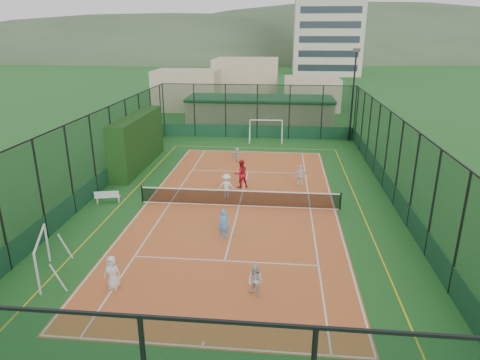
% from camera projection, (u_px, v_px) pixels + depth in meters
% --- Properties ---
extents(ground, '(300.00, 300.00, 0.00)m').
position_uv_depth(ground, '(239.00, 206.00, 24.96)').
color(ground, '#205D25').
rests_on(ground, ground).
extents(court_slab, '(11.17, 23.97, 0.01)m').
position_uv_depth(court_slab, '(239.00, 206.00, 24.96)').
color(court_slab, '#CD592D').
rests_on(court_slab, ground).
extents(tennis_net, '(11.67, 0.12, 1.06)m').
position_uv_depth(tennis_net, '(239.00, 197.00, 24.79)').
color(tennis_net, black).
rests_on(tennis_net, ground).
extents(perimeter_fence, '(18.12, 34.12, 5.00)m').
position_uv_depth(perimeter_fence, '(239.00, 165.00, 24.14)').
color(perimeter_fence, black).
rests_on(perimeter_fence, ground).
extents(floodlight_ne, '(0.60, 0.26, 8.25)m').
position_uv_depth(floodlight_ne, '(353.00, 96.00, 38.40)').
color(floodlight_ne, black).
rests_on(floodlight_ne, ground).
extents(clubhouse, '(15.20, 7.20, 3.15)m').
position_uv_depth(clubhouse, '(260.00, 112.00, 45.12)').
color(clubhouse, tan).
rests_on(clubhouse, ground).
extents(apartment_tower, '(15.00, 12.00, 30.00)m').
position_uv_depth(apartment_tower, '(329.00, 6.00, 95.97)').
color(apartment_tower, beige).
rests_on(apartment_tower, ground).
extents(distant_hills, '(200.00, 60.00, 24.00)m').
position_uv_depth(distant_hills, '(278.00, 58.00, 165.93)').
color(distant_hills, '#384C33').
rests_on(distant_hills, ground).
extents(hedge_left, '(1.32, 8.82, 3.86)m').
position_uv_depth(hedge_left, '(138.00, 141.00, 31.78)').
color(hedge_left, black).
rests_on(hedge_left, ground).
extents(white_bench, '(1.46, 0.72, 0.79)m').
position_uv_depth(white_bench, '(108.00, 196.00, 25.31)').
color(white_bench, white).
rests_on(white_bench, ground).
extents(futsal_goal_near, '(2.87, 1.75, 1.78)m').
position_uv_depth(futsal_goal_near, '(43.00, 258.00, 17.45)').
color(futsal_goal_near, white).
rests_on(futsal_goal_near, ground).
extents(futsal_goal_far, '(3.08, 0.98, 1.97)m').
position_uv_depth(futsal_goal_far, '(266.00, 131.00, 39.34)').
color(futsal_goal_far, white).
rests_on(futsal_goal_far, ground).
extents(child_near_left, '(0.71, 0.49, 1.39)m').
position_uv_depth(child_near_left, '(112.00, 272.00, 16.74)').
color(child_near_left, white).
rests_on(child_near_left, court_slab).
extents(child_near_mid, '(0.62, 0.48, 1.52)m').
position_uv_depth(child_near_mid, '(224.00, 224.00, 20.76)').
color(child_near_mid, '#4F91E0').
rests_on(child_near_mid, court_slab).
extents(child_near_right, '(0.81, 0.78, 1.32)m').
position_uv_depth(child_near_right, '(255.00, 281.00, 16.24)').
color(child_near_right, silver).
rests_on(child_near_right, court_slab).
extents(child_far_left, '(0.99, 0.57, 1.53)m').
position_uv_depth(child_far_left, '(226.00, 186.00, 25.92)').
color(child_far_left, white).
rests_on(child_far_left, court_slab).
extents(child_far_right, '(0.93, 0.53, 1.49)m').
position_uv_depth(child_far_right, '(300.00, 176.00, 27.75)').
color(child_far_right, white).
rests_on(child_far_right, court_slab).
extents(child_far_back, '(1.08, 0.50, 1.12)m').
position_uv_depth(child_far_back, '(237.00, 154.00, 33.32)').
color(child_far_back, silver).
rests_on(child_far_back, court_slab).
extents(coach, '(1.11, 1.03, 1.84)m').
position_uv_depth(coach, '(241.00, 174.00, 27.62)').
color(coach, '#B1121E').
rests_on(coach, court_slab).
extents(tennis_balls, '(5.98, 1.31, 0.07)m').
position_uv_depth(tennis_balls, '(241.00, 196.00, 26.25)').
color(tennis_balls, '#CCE033').
rests_on(tennis_balls, court_slab).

